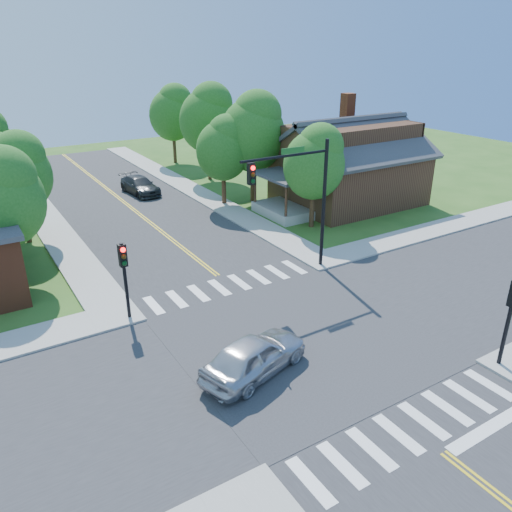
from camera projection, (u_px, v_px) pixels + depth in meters
ground at (300, 341)px, 21.39m from camera, size 100.00×100.00×0.00m
road_ns at (300, 340)px, 21.39m from camera, size 10.00×90.00×0.04m
road_ew at (300, 340)px, 21.38m from camera, size 90.00×10.00×0.04m
intersection_patch at (300, 341)px, 21.39m from camera, size 10.20×10.20×0.06m
sidewalk_ne at (340, 195)px, 41.36m from camera, size 40.00×40.00×0.14m
crosswalk_north at (229, 285)px, 26.21m from camera, size 8.85×2.00×0.01m
crosswalk_south at (411, 427)px, 16.54m from camera, size 8.85×2.00×0.01m
centerline at (300, 340)px, 21.38m from camera, size 0.30×90.00×0.01m
stop_bar at (495, 425)px, 16.68m from camera, size 4.60×0.45×0.09m
signal_mast_ne at (299, 188)px, 25.72m from camera, size 5.30×0.42×7.20m
signal_pole_se at (512, 307)px, 18.67m from camera, size 0.34×0.42×3.80m
signal_pole_nw at (124, 267)px, 21.97m from camera, size 0.34×0.42×3.80m
house_ne at (349, 161)px, 38.49m from camera, size 13.05×8.80×7.11m
tree_e_a at (316, 160)px, 32.71m from camera, size 4.15×3.94×7.06m
tree_e_b at (254, 130)px, 37.78m from camera, size 5.07×4.81×8.61m
tree_e_c at (209, 116)px, 44.12m from camera, size 5.11×4.85×8.68m
tree_e_d at (173, 111)px, 50.67m from camera, size 4.72×4.49×8.03m
tree_w_a at (2, 195)px, 24.76m from camera, size 4.28×4.07×7.28m
tree_house at (224, 146)px, 37.37m from camera, size 4.09×3.89×6.96m
tree_bldg at (17, 171)px, 30.08m from camera, size 4.16×3.96×7.08m
car_silver at (254, 356)px, 18.97m from camera, size 4.41×5.68×1.59m
car_dgrey at (140, 186)px, 41.64m from camera, size 2.90×5.19×1.39m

